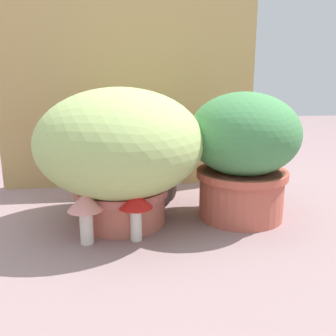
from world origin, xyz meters
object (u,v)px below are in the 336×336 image
at_px(leafy_planter, 243,151).
at_px(mushroom_ornament_red, 136,205).
at_px(grass_planter, 120,149).
at_px(mushroom_ornament_pink, 85,207).
at_px(cat, 144,183).

bearing_deg(leafy_planter, mushroom_ornament_red, -157.71).
height_order(grass_planter, leafy_planter, grass_planter).
bearing_deg(leafy_planter, grass_planter, -179.47).
bearing_deg(mushroom_ornament_pink, grass_planter, 55.85).
height_order(cat, mushroom_ornament_red, cat).
distance_m(grass_planter, mushroom_ornament_pink, 0.23).
relative_size(leafy_planter, mushroom_ornament_pink, 2.75).
xyz_separation_m(leafy_planter, cat, (-0.33, 0.04, -0.11)).
bearing_deg(grass_planter, mushroom_ornament_pink, -124.15).
bearing_deg(cat, grass_planter, -150.50).
xyz_separation_m(leafy_planter, mushroom_ornament_pink, (-0.51, -0.16, -0.12)).
height_order(leafy_planter, mushroom_ornament_red, leafy_planter).
xyz_separation_m(grass_planter, mushroom_ornament_pink, (-0.10, -0.15, -0.14)).
relative_size(mushroom_ornament_red, mushroom_ornament_pink, 0.96).
bearing_deg(cat, mushroom_ornament_pink, -132.68).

